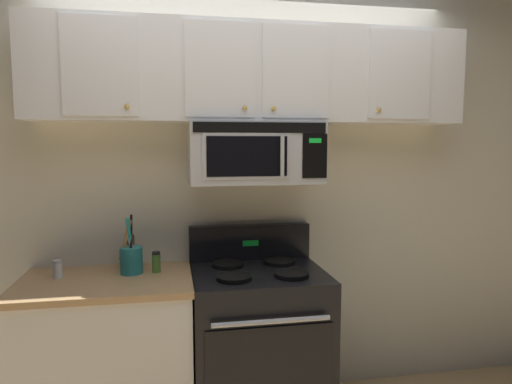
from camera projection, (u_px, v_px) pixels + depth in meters
name	position (u px, v px, depth m)	size (l,w,h in m)	color
back_wall	(247.00, 187.00, 2.97)	(5.20, 0.10, 2.70)	silver
stove_range	(258.00, 343.00, 2.70)	(0.76, 0.69, 1.12)	black
over_range_microwave	(254.00, 153.00, 2.70)	(0.76, 0.43, 0.35)	#B7BABF
upper_cabinets	(253.00, 75.00, 2.69)	(2.50, 0.36, 0.55)	silver
counter_segment	(109.00, 358.00, 2.56)	(0.93, 0.65, 0.90)	silver
utensil_crock_teal	(131.00, 258.00, 2.60)	(0.13, 0.13, 0.33)	teal
salt_shaker	(57.00, 269.00, 2.52)	(0.05, 0.05, 0.10)	white
pepper_mill	(131.00, 251.00, 2.73)	(0.05, 0.05, 0.20)	brown
spice_jar	(156.00, 262.00, 2.63)	(0.05, 0.05, 0.12)	#4C7F33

